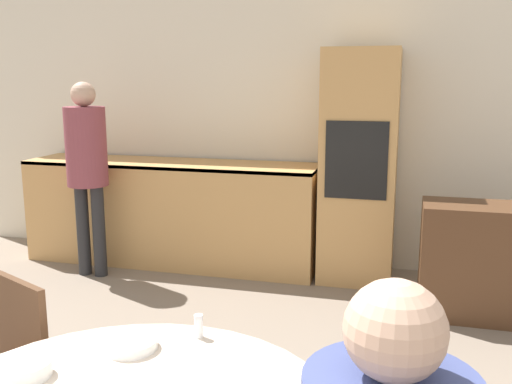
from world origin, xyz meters
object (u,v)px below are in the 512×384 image
(sideboard, at_px, (505,263))
(bowl_centre, at_px, (27,369))
(oven_unit, at_px, (359,167))
(person_standing, at_px, (87,158))
(bowl_near, at_px, (131,344))

(sideboard, bearing_deg, bowl_centre, -124.49)
(oven_unit, distance_m, person_standing, 2.24)
(oven_unit, xyz_separation_m, bowl_centre, (-0.76, -3.24, -0.20))
(oven_unit, height_order, bowl_centre, oven_unit)
(sideboard, distance_m, bowl_near, 2.90)
(sideboard, distance_m, bowl_centre, 3.24)
(sideboard, relative_size, bowl_near, 6.09)
(oven_unit, bearing_deg, person_standing, -166.72)
(oven_unit, bearing_deg, bowl_centre, -103.19)
(sideboard, relative_size, person_standing, 0.70)
(sideboard, bearing_deg, bowl_near, -123.61)
(person_standing, bearing_deg, bowl_near, -56.20)
(person_standing, relative_size, bowl_near, 8.76)
(oven_unit, distance_m, bowl_centre, 3.33)
(bowl_near, distance_m, bowl_centre, 0.34)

